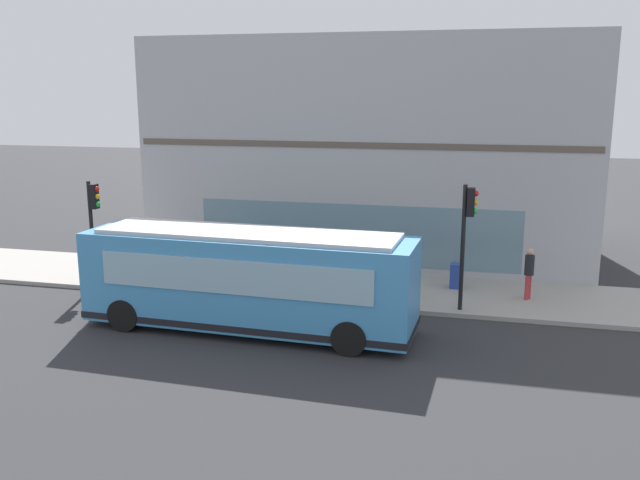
{
  "coord_description": "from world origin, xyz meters",
  "views": [
    {
      "loc": [
        -18.58,
        -4.88,
        7.14
      ],
      "look_at": [
        2.7,
        0.34,
        2.3
      ],
      "focal_mm": 38.21,
      "sensor_mm": 36.0,
      "label": 1
    }
  ],
  "objects_px": {
    "pedestrian_near_building_entrance": "(331,267)",
    "city_bus_nearside": "(248,280)",
    "traffic_light_near_corner": "(468,224)",
    "fire_hydrant": "(345,270)",
    "pedestrian_by_light_pole": "(529,270)",
    "traffic_light_down_block": "(93,213)",
    "newspaper_vending_box": "(456,276)",
    "pedestrian_walking_along_curb": "(236,255)",
    "pedestrian_near_hydrant": "(150,253)"
  },
  "relations": [
    {
      "from": "pedestrian_near_hydrant",
      "to": "fire_hydrant",
      "type": "bearing_deg",
      "value": -80.18
    },
    {
      "from": "newspaper_vending_box",
      "to": "traffic_light_near_corner",
      "type": "bearing_deg",
      "value": -171.13
    },
    {
      "from": "traffic_light_down_block",
      "to": "pedestrian_near_building_entrance",
      "type": "relative_size",
      "value": 2.26
    },
    {
      "from": "city_bus_nearside",
      "to": "newspaper_vending_box",
      "type": "relative_size",
      "value": 11.26
    },
    {
      "from": "traffic_light_near_corner",
      "to": "newspaper_vending_box",
      "type": "bearing_deg",
      "value": 8.87
    },
    {
      "from": "pedestrian_by_light_pole",
      "to": "pedestrian_near_building_entrance",
      "type": "distance_m",
      "value": 6.76
    },
    {
      "from": "traffic_light_down_block",
      "to": "newspaper_vending_box",
      "type": "height_order",
      "value": "traffic_light_down_block"
    },
    {
      "from": "pedestrian_near_hydrant",
      "to": "pedestrian_near_building_entrance",
      "type": "bearing_deg",
      "value": -95.54
    },
    {
      "from": "city_bus_nearside",
      "to": "traffic_light_down_block",
      "type": "relative_size",
      "value": 2.68
    },
    {
      "from": "traffic_light_near_corner",
      "to": "fire_hydrant",
      "type": "xyz_separation_m",
      "value": [
        2.65,
        4.51,
        -2.49
      ]
    },
    {
      "from": "pedestrian_walking_along_curb",
      "to": "newspaper_vending_box",
      "type": "height_order",
      "value": "pedestrian_walking_along_curb"
    },
    {
      "from": "traffic_light_near_corner",
      "to": "pedestrian_near_hydrant",
      "type": "xyz_separation_m",
      "value": [
        1.38,
        11.87,
        -1.97
      ]
    },
    {
      "from": "city_bus_nearside",
      "to": "pedestrian_near_hydrant",
      "type": "relative_size",
      "value": 6.53
    },
    {
      "from": "fire_hydrant",
      "to": "pedestrian_by_light_pole",
      "type": "distance_m",
      "value": 6.69
    },
    {
      "from": "pedestrian_walking_along_curb",
      "to": "newspaper_vending_box",
      "type": "bearing_deg",
      "value": -81.65
    },
    {
      "from": "traffic_light_near_corner",
      "to": "newspaper_vending_box",
      "type": "xyz_separation_m",
      "value": [
        2.47,
        0.39,
        -2.4
      ]
    },
    {
      "from": "pedestrian_by_light_pole",
      "to": "traffic_light_down_block",
      "type": "bearing_deg",
      "value": 96.05
    },
    {
      "from": "city_bus_nearside",
      "to": "fire_hydrant",
      "type": "bearing_deg",
      "value": -17.34
    },
    {
      "from": "traffic_light_near_corner",
      "to": "pedestrian_by_light_pole",
      "type": "relative_size",
      "value": 2.31
    },
    {
      "from": "pedestrian_near_building_entrance",
      "to": "city_bus_nearside",
      "type": "bearing_deg",
      "value": 155.7
    },
    {
      "from": "traffic_light_down_block",
      "to": "newspaper_vending_box",
      "type": "distance_m",
      "value": 13.34
    },
    {
      "from": "traffic_light_down_block",
      "to": "traffic_light_near_corner",
      "type": "bearing_deg",
      "value": -90.2
    },
    {
      "from": "traffic_light_near_corner",
      "to": "fire_hydrant",
      "type": "bearing_deg",
      "value": 59.53
    },
    {
      "from": "fire_hydrant",
      "to": "newspaper_vending_box",
      "type": "height_order",
      "value": "newspaper_vending_box"
    },
    {
      "from": "traffic_light_near_corner",
      "to": "pedestrian_by_light_pole",
      "type": "height_order",
      "value": "traffic_light_near_corner"
    },
    {
      "from": "pedestrian_near_hydrant",
      "to": "pedestrian_by_light_pole",
      "type": "xyz_separation_m",
      "value": [
        0.3,
        -13.95,
        0.14
      ]
    },
    {
      "from": "city_bus_nearside",
      "to": "pedestrian_near_building_entrance",
      "type": "bearing_deg",
      "value": -24.3
    },
    {
      "from": "city_bus_nearside",
      "to": "pedestrian_walking_along_curb",
      "type": "relative_size",
      "value": 5.66
    },
    {
      "from": "pedestrian_by_light_pole",
      "to": "fire_hydrant",
      "type": "bearing_deg",
      "value": 81.58
    },
    {
      "from": "city_bus_nearside",
      "to": "traffic_light_down_block",
      "type": "distance_m",
      "value": 7.78
    },
    {
      "from": "traffic_light_down_block",
      "to": "pedestrian_near_building_entrance",
      "type": "xyz_separation_m",
      "value": [
        0.63,
        -8.72,
        -1.68
      ]
    },
    {
      "from": "city_bus_nearside",
      "to": "pedestrian_near_hydrant",
      "type": "bearing_deg",
      "value": 51.49
    },
    {
      "from": "traffic_light_down_block",
      "to": "pedestrian_near_building_entrance",
      "type": "bearing_deg",
      "value": -85.88
    },
    {
      "from": "traffic_light_down_block",
      "to": "pedestrian_by_light_pole",
      "type": "bearing_deg",
      "value": -83.95
    },
    {
      "from": "traffic_light_near_corner",
      "to": "pedestrian_near_hydrant",
      "type": "relative_size",
      "value": 2.64
    },
    {
      "from": "pedestrian_walking_along_curb",
      "to": "traffic_light_down_block",
      "type": "bearing_deg",
      "value": 104.18
    },
    {
      "from": "city_bus_nearside",
      "to": "newspaper_vending_box",
      "type": "xyz_separation_m",
      "value": [
        5.53,
        -5.91,
        -0.95
      ]
    },
    {
      "from": "traffic_light_near_corner",
      "to": "fire_hydrant",
      "type": "distance_m",
      "value": 5.79
    },
    {
      "from": "traffic_light_down_block",
      "to": "fire_hydrant",
      "type": "bearing_deg",
      "value": -73.53
    },
    {
      "from": "pedestrian_near_hydrant",
      "to": "newspaper_vending_box",
      "type": "bearing_deg",
      "value": -84.56
    },
    {
      "from": "traffic_light_down_block",
      "to": "newspaper_vending_box",
      "type": "xyz_separation_m",
      "value": [
        2.43,
        -12.94,
        -2.18
      ]
    },
    {
      "from": "fire_hydrant",
      "to": "newspaper_vending_box",
      "type": "distance_m",
      "value": 4.13
    },
    {
      "from": "city_bus_nearside",
      "to": "traffic_light_near_corner",
      "type": "bearing_deg",
      "value": -64.06
    },
    {
      "from": "pedestrian_near_hydrant",
      "to": "pedestrian_near_building_entrance",
      "type": "distance_m",
      "value": 7.3
    },
    {
      "from": "city_bus_nearside",
      "to": "pedestrian_walking_along_curb",
      "type": "height_order",
      "value": "city_bus_nearside"
    },
    {
      "from": "traffic_light_near_corner",
      "to": "traffic_light_down_block",
      "type": "distance_m",
      "value": 13.32
    },
    {
      "from": "pedestrian_near_hydrant",
      "to": "newspaper_vending_box",
      "type": "height_order",
      "value": "pedestrian_near_hydrant"
    },
    {
      "from": "traffic_light_down_block",
      "to": "pedestrian_walking_along_curb",
      "type": "bearing_deg",
      "value": -75.82
    },
    {
      "from": "fire_hydrant",
      "to": "pedestrian_near_building_entrance",
      "type": "xyz_separation_m",
      "value": [
        -1.98,
        0.1,
        0.6
      ]
    },
    {
      "from": "newspaper_vending_box",
      "to": "pedestrian_near_building_entrance",
      "type": "bearing_deg",
      "value": 113.09
    }
  ]
}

